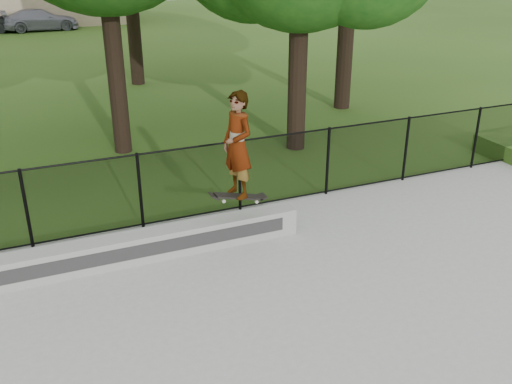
# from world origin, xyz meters

# --- Properties ---
(grind_ledge) EXTENTS (5.75, 0.40, 0.49)m
(grind_ledge) POSITION_xyz_m (-2.29, 4.70, 0.31)
(grind_ledge) COLOR #A1A19C
(grind_ledge) RESTS_ON concrete_slab
(car_c) EXTENTS (4.09, 1.93, 1.27)m
(car_c) POSITION_xyz_m (-1.94, 34.31, 0.63)
(car_c) COLOR gray
(car_c) RESTS_ON ground
(skater_airborne) EXTENTS (0.83, 0.75, 1.99)m
(skater_airborne) POSITION_xyz_m (-0.61, 4.41, 1.98)
(skater_airborne) COLOR black
(skater_airborne) RESTS_ON ground
(chainlink_fence) EXTENTS (16.06, 0.06, 1.50)m
(chainlink_fence) POSITION_xyz_m (0.00, 5.90, 0.81)
(chainlink_fence) COLOR black
(chainlink_fence) RESTS_ON concrete_slab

